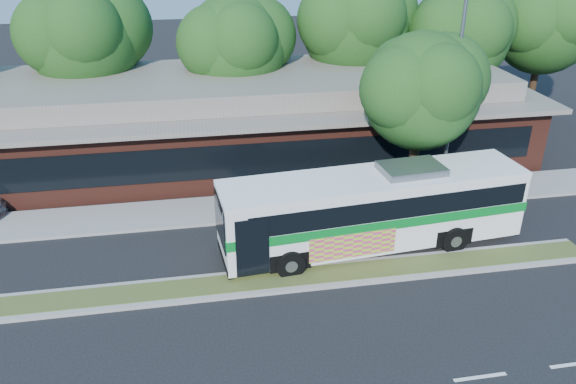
{
  "coord_description": "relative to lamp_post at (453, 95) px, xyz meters",
  "views": [
    {
      "loc": [
        -1.48,
        -15.9,
        11.8
      ],
      "look_at": [
        1.97,
        3.76,
        2.0
      ],
      "focal_mm": 35.0,
      "sensor_mm": 36.0,
      "label": 1
    }
  ],
  "objects": [
    {
      "name": "tree_bg_e",
      "position": [
        4.85,
        9.14,
        0.84
      ],
      "size": [
        6.47,
        5.8,
        8.5
      ],
      "color": "black",
      "rests_on": "ground"
    },
    {
      "name": "sidewalk_tree",
      "position": [
        -1.03,
        0.32,
        0.31
      ],
      "size": [
        5.64,
        5.06,
        7.63
      ],
      "color": "black",
      "rests_on": "ground"
    },
    {
      "name": "tree_bg_d",
      "position": [
        -1.12,
        10.15,
        1.52
      ],
      "size": [
        6.91,
        6.2,
        9.37
      ],
      "color": "black",
      "rests_on": "ground"
    },
    {
      "name": "transit_bus",
      "position": [
        -4.45,
        -3.6,
        -3.05
      ],
      "size": [
        12.06,
        3.62,
        3.34
      ],
      "rotation": [
        0.0,
        0.0,
        0.09
      ],
      "color": "white",
      "rests_on": "ground"
    },
    {
      "name": "tree_bg_c",
      "position": [
        -8.16,
        9.13,
        0.69
      ],
      "size": [
        6.24,
        5.6,
        8.26
      ],
      "color": "black",
      "rests_on": "ground"
    },
    {
      "name": "tree_bg_b",
      "position": [
        -16.13,
        10.14,
        1.24
      ],
      "size": [
        6.69,
        6.0,
        9.0
      ],
      "color": "black",
      "rests_on": "ground"
    },
    {
      "name": "ground",
      "position": [
        -9.56,
        -6.0,
        -4.9
      ],
      "size": [
        120.0,
        120.0,
        0.0
      ],
      "primitive_type": "plane",
      "color": "black",
      "rests_on": "ground"
    },
    {
      "name": "lamp_post",
      "position": [
        0.0,
        0.0,
        0.0
      ],
      "size": [
        0.93,
        0.18,
        9.07
      ],
      "color": "slate",
      "rests_on": "ground"
    },
    {
      "name": "plaza_building",
      "position": [
        -9.56,
        6.99,
        -2.77
      ],
      "size": [
        33.2,
        11.2,
        4.45
      ],
      "color": "#53231A",
      "rests_on": "ground"
    },
    {
      "name": "median_strip",
      "position": [
        -9.56,
        -5.4,
        -4.83
      ],
      "size": [
        26.0,
        1.1,
        0.15
      ],
      "primitive_type": "cube",
      "color": "#415222",
      "rests_on": "ground"
    },
    {
      "name": "tree_bg_f",
      "position": [
        10.87,
        10.14,
        1.16
      ],
      "size": [
        6.69,
        6.0,
        8.92
      ],
      "color": "black",
      "rests_on": "ground"
    },
    {
      "name": "sidewalk",
      "position": [
        -9.56,
        0.4,
        -4.84
      ],
      "size": [
        44.0,
        2.6,
        0.12
      ],
      "primitive_type": "cube",
      "color": "gray",
      "rests_on": "ground"
    }
  ]
}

